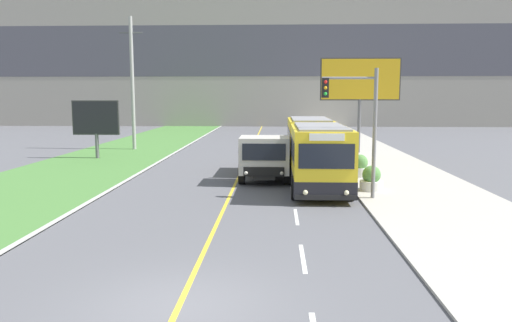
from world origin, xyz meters
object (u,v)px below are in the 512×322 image
planter_round_third (350,158)px  traffic_light_mast (358,116)px  planter_round_second (360,167)px  planter_round_far (338,151)px  billboard_small (96,119)px  utility_pole_far (132,83)px  billboard_large (360,82)px  dump_truck (265,157)px  car_distant (299,143)px  planter_round_near (371,180)px  city_bus (314,150)px

planter_round_third → traffic_light_mast: bearing=-96.5°
planter_round_second → planter_round_third: (0.02, 3.87, -0.03)m
planter_round_third → planter_round_far: size_ratio=0.97×
billboard_small → utility_pole_far: bearing=80.6°
traffic_light_mast → billboard_small: traffic_light_mast is taller
planter_round_second → planter_round_far: size_ratio=1.04×
billboard_large → billboard_small: billboard_large is taller
billboard_small → planter_round_second: billboard_small is taller
traffic_light_mast → billboard_large: billboard_large is taller
billboard_small → billboard_large: bearing=11.2°
billboard_large → planter_round_third: 8.70m
dump_truck → utility_pole_far: 18.09m
dump_truck → car_distant: bearing=79.5°
planter_round_near → planter_round_third: (0.14, 7.74, -0.02)m
billboard_large → planter_round_near: bearing=-97.0°
dump_truck → billboard_small: size_ratio=1.60×
dump_truck → car_distant: dump_truck is taller
car_distant → planter_round_near: 15.64m
city_bus → planter_round_far: (2.25, 8.36, -0.96)m
car_distant → planter_round_near: size_ratio=3.82×
dump_truck → billboard_large: 14.26m
planter_round_far → utility_pole_far: bearing=161.3°
city_bus → dump_truck: city_bus is taller
city_bus → utility_pole_far: size_ratio=1.24×
utility_pole_far → planter_round_far: 17.08m
utility_pole_far → billboard_large: utility_pole_far is taller
city_bus → planter_round_second: (2.46, 0.62, -0.94)m
billboard_large → planter_round_second: bearing=-98.8°
planter_round_third → planter_round_far: 3.88m
car_distant → planter_round_second: size_ratio=3.70×
dump_truck → planter_round_far: bearing=61.1°
traffic_light_mast → billboard_small: 20.30m
billboard_small → planter_round_third: 17.23m
traffic_light_mast → car_distant: bearing=95.5°
utility_pole_far → traffic_light_mast: bearing=-51.6°
utility_pole_far → city_bus: bearing=-45.7°
planter_round_near → traffic_light_mast: bearing=-118.9°
city_bus → billboard_large: billboard_large is taller
traffic_light_mast → planter_round_third: 9.93m
city_bus → dump_truck: 2.57m
city_bus → billboard_small: billboard_small is taller
traffic_light_mast → planter_round_far: (0.83, 13.29, -2.92)m
car_distant → utility_pole_far: utility_pole_far is taller
car_distant → billboard_small: (-14.04, -4.24, 2.01)m
billboard_small → planter_round_near: 20.13m
billboard_small → planter_round_far: (16.50, 0.42, -2.13)m
planter_round_far → billboard_small: bearing=-178.6°
city_bus → planter_round_far: bearing=74.9°
utility_pole_far → billboard_small: (-0.95, -5.70, -2.55)m
billboard_small → planter_round_second: size_ratio=3.42×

